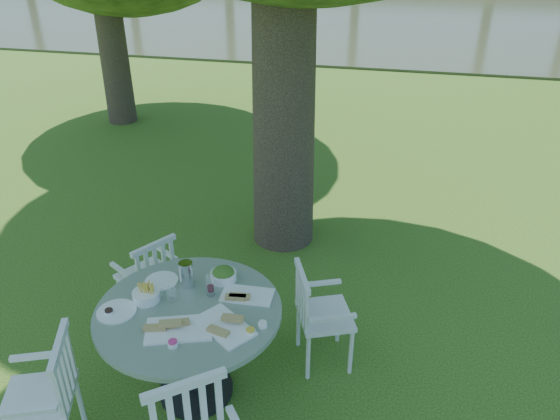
{
  "coord_description": "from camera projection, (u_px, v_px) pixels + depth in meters",
  "views": [
    {
      "loc": [
        0.98,
        -4.08,
        3.22
      ],
      "look_at": [
        0.0,
        0.2,
        0.85
      ],
      "focal_mm": 35.0,
      "sensor_mm": 36.0,
      "label": 1
    }
  ],
  "objects": [
    {
      "name": "ground",
      "position": [
        275.0,
        298.0,
        5.23
      ],
      "size": [
        140.0,
        140.0,
        0.0
      ],
      "primitive_type": "plane",
      "color": "#21430E",
      "rests_on": "ground"
    },
    {
      "name": "table",
      "position": [
        190.0,
        327.0,
        3.9
      ],
      "size": [
        1.31,
        1.31,
        0.8
      ],
      "color": "black",
      "rests_on": "ground"
    },
    {
      "name": "chair_ne",
      "position": [
        314.0,
        310.0,
        4.26
      ],
      "size": [
        0.55,
        0.56,
        0.87
      ],
      "rotation": [
        0.0,
        0.0,
        -4.32
      ],
      "color": "silver",
      "rests_on": "ground"
    },
    {
      "name": "chair_nw",
      "position": [
        151.0,
        274.0,
        4.71
      ],
      "size": [
        0.56,
        0.57,
        0.85
      ],
      "rotation": [
        0.0,
        0.0,
        -2.11
      ],
      "color": "silver",
      "rests_on": "ground"
    },
    {
      "name": "chair_sw",
      "position": [
        51.0,
        392.0,
        3.48
      ],
      "size": [
        0.59,
        0.61,
        0.94
      ],
      "rotation": [
        0.0,
        0.0,
        -1.19
      ],
      "color": "silver",
      "rests_on": "ground"
    },
    {
      "name": "tableware",
      "position": [
        188.0,
        297.0,
        3.88
      ],
      "size": [
        1.2,
        0.91,
        0.21
      ],
      "color": "white",
      "rests_on": "table"
    }
  ]
}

